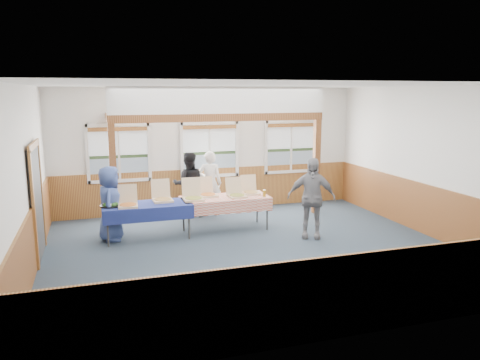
% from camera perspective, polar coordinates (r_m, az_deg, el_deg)
% --- Properties ---
extents(floor, '(8.00, 8.00, 0.00)m').
position_cam_1_polar(floor, '(9.33, 1.58, -8.56)').
color(floor, '#273440').
rests_on(floor, ground).
extents(ceiling, '(8.00, 8.00, 0.00)m').
position_cam_1_polar(ceiling, '(8.81, 1.69, 11.50)').
color(ceiling, white).
rests_on(ceiling, wall_back).
extents(wall_back, '(8.00, 0.00, 8.00)m').
position_cam_1_polar(wall_back, '(12.26, -3.75, 3.74)').
color(wall_back, silver).
rests_on(wall_back, floor).
extents(wall_front, '(8.00, 0.00, 8.00)m').
position_cam_1_polar(wall_front, '(5.81, 13.06, -4.26)').
color(wall_front, silver).
rests_on(wall_front, floor).
extents(wall_left, '(0.00, 8.00, 8.00)m').
position_cam_1_polar(wall_left, '(8.52, -24.69, -0.26)').
color(wall_left, silver).
rests_on(wall_left, floor).
extents(wall_right, '(0.00, 8.00, 8.00)m').
position_cam_1_polar(wall_right, '(10.91, 21.92, 2.13)').
color(wall_right, silver).
rests_on(wall_right, floor).
extents(wainscot_back, '(7.98, 0.05, 1.10)m').
position_cam_1_polar(wainscot_back, '(12.40, -3.67, -1.10)').
color(wainscot_back, brown).
rests_on(wainscot_back, floor).
extents(wainscot_front, '(7.98, 0.05, 1.10)m').
position_cam_1_polar(wainscot_front, '(6.18, 12.52, -13.66)').
color(wainscot_front, brown).
rests_on(wainscot_front, floor).
extents(wainscot_left, '(0.05, 6.98, 1.10)m').
position_cam_1_polar(wainscot_left, '(8.76, -24.00, -7.01)').
color(wainscot_left, brown).
rests_on(wainscot_left, floor).
extents(wainscot_right, '(0.05, 6.98, 1.10)m').
position_cam_1_polar(wainscot_right, '(11.08, 21.44, -3.25)').
color(wainscot_right, brown).
rests_on(wainscot_right, floor).
extents(cased_opening, '(0.06, 1.30, 2.10)m').
position_cam_1_polar(cased_opening, '(9.50, -23.56, -2.53)').
color(cased_opening, '#373737').
rests_on(cased_opening, wall_left).
extents(window_left, '(1.56, 0.10, 1.46)m').
position_cam_1_polar(window_left, '(11.87, -14.57, 3.58)').
color(window_left, silver).
rests_on(window_left, wall_back).
extents(window_mid, '(1.56, 0.10, 1.46)m').
position_cam_1_polar(window_mid, '(12.21, -3.71, 4.08)').
color(window_mid, silver).
rests_on(window_mid, wall_back).
extents(window_right, '(1.56, 0.10, 1.46)m').
position_cam_1_polar(window_right, '(12.95, 6.25, 4.42)').
color(window_right, silver).
rests_on(window_right, wall_back).
extents(post_left, '(0.15, 0.15, 2.40)m').
position_cam_1_polar(post_left, '(10.79, -15.17, 0.30)').
color(post_left, '#563113').
rests_on(post_left, floor).
extents(post_right, '(0.15, 0.15, 2.40)m').
position_cam_1_polar(post_right, '(12.06, 9.28, 1.59)').
color(post_right, '#563113').
rests_on(post_right, floor).
extents(cross_beam, '(5.15, 0.18, 0.18)m').
position_cam_1_polar(cross_beam, '(11.02, -2.30, 7.62)').
color(cross_beam, '#563113').
rests_on(cross_beam, post_left).
extents(table_left, '(1.99, 1.31, 0.76)m').
position_cam_1_polar(table_left, '(10.05, -11.25, -3.19)').
color(table_left, '#373737').
rests_on(table_left, floor).
extents(table_right, '(2.14, 1.51, 0.76)m').
position_cam_1_polar(table_right, '(10.53, -1.85, -2.34)').
color(table_right, '#373737').
rests_on(table_right, floor).
extents(pizza_box_a, '(0.42, 0.50, 0.42)m').
position_cam_1_polar(pizza_box_a, '(9.89, -13.50, -2.78)').
color(pizza_box_a, '#D8B590').
rests_on(pizza_box_a, table_left).
extents(pizza_box_b, '(0.42, 0.51, 0.45)m').
position_cam_1_polar(pizza_box_b, '(10.22, -9.44, -2.18)').
color(pizza_box_b, '#D8B590').
rests_on(pizza_box_b, table_left).
extents(pizza_box_c, '(0.43, 0.52, 0.46)m').
position_cam_1_polar(pizza_box_c, '(10.24, -5.74, -2.06)').
color(pizza_box_c, '#D8B590').
rests_on(pizza_box_c, table_right).
extents(pizza_box_d, '(0.42, 0.50, 0.41)m').
position_cam_1_polar(pizza_box_d, '(10.60, -3.98, -1.62)').
color(pizza_box_d, '#D8B590').
rests_on(pizza_box_d, table_right).
extents(pizza_box_e, '(0.41, 0.49, 0.42)m').
position_cam_1_polar(pizza_box_e, '(10.50, -0.43, -1.71)').
color(pizza_box_e, '#D8B590').
rests_on(pizza_box_e, table_right).
extents(pizza_box_f, '(0.40, 0.48, 0.41)m').
position_cam_1_polar(pizza_box_f, '(10.83, 1.27, -1.34)').
color(pizza_box_f, '#D8B590').
rests_on(pizza_box_f, table_right).
extents(veggie_tray, '(0.41, 0.41, 0.09)m').
position_cam_1_polar(veggie_tray, '(9.99, -15.56, -2.95)').
color(veggie_tray, black).
rests_on(veggie_tray, table_left).
extents(drink_glass, '(0.07, 0.07, 0.15)m').
position_cam_1_polar(drink_glass, '(10.53, 2.98, -1.63)').
color(drink_glass, '#9F731A').
rests_on(drink_glass, table_right).
extents(woman_white, '(0.69, 0.56, 1.64)m').
position_cam_1_polar(woman_white, '(11.78, -3.70, -0.39)').
color(woman_white, silver).
rests_on(woman_white, floor).
extents(woman_black, '(0.89, 0.75, 1.61)m').
position_cam_1_polar(woman_black, '(11.72, -6.28, -0.54)').
color(woman_black, black).
rests_on(woman_black, floor).
extents(man_blue, '(0.61, 0.83, 1.58)m').
position_cam_1_polar(man_blue, '(10.13, -15.57, -2.77)').
color(man_blue, '#3A4F91').
rests_on(man_blue, floor).
extents(person_grey, '(1.10, 0.82, 1.73)m').
position_cam_1_polar(person_grey, '(10.02, 8.68, -2.18)').
color(person_grey, gray).
rests_on(person_grey, floor).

